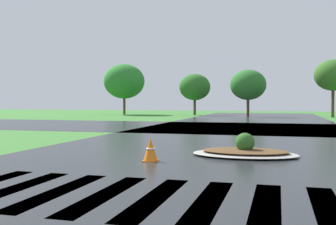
{
  "coord_description": "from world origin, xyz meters",
  "views": [
    {
      "loc": [
        1.98,
        -2.62,
        1.63
      ],
      "look_at": [
        -1.4,
        9.5,
        1.25
      ],
      "focal_mm": 42.6,
      "sensor_mm": 36.0,
      "label": 1
    }
  ],
  "objects": [
    {
      "name": "median_island",
      "position": [
        1.03,
        9.19,
        0.13
      ],
      "size": [
        3.08,
        1.97,
        0.68
      ],
      "color": "#9E9B93",
      "rests_on": "ground"
    },
    {
      "name": "crosswalk_stripes",
      "position": [
        0.0,
        3.69,
        0.0
      ],
      "size": [
        7.65,
        3.08,
        0.01
      ],
      "color": "white",
      "rests_on": "ground"
    },
    {
      "name": "asphalt_cross_road",
      "position": [
        0.0,
        21.38,
        0.0
      ],
      "size": [
        90.0,
        10.78,
        0.01
      ],
      "primitive_type": "cube",
      "color": "#232628",
      "rests_on": "ground"
    },
    {
      "name": "traffic_cone",
      "position": [
        -1.32,
        7.46,
        0.3
      ],
      "size": [
        0.4,
        0.4,
        0.62
      ],
      "color": "orange",
      "rests_on": "ground"
    },
    {
      "name": "background_treeline",
      "position": [
        -1.7,
        39.67,
        3.54
      ],
      "size": [
        39.86,
        6.33,
        5.84
      ],
      "color": "#4C3823",
      "rests_on": "ground"
    },
    {
      "name": "asphalt_roadway",
      "position": [
        0.0,
        10.0,
        0.0
      ],
      "size": [
        11.97,
        80.0,
        0.01
      ],
      "primitive_type": "cube",
      "color": "#232628",
      "rests_on": "ground"
    }
  ]
}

